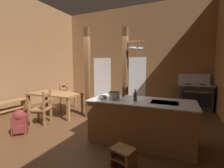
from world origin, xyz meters
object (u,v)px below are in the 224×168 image
backpack (19,122)px  stockpot_on_counter (114,96)px  stove_range (194,96)px  dining_table (56,95)px  kitchen_island (141,121)px  step_stool (123,155)px  bench_along_left_wall (4,106)px  mixing_bowl_on_counter (103,97)px  bottle_tall_on_counter (123,92)px  ladderback_chair_by_post (43,108)px  bottle_short_on_counter (135,96)px  ladderback_chair_near_window (67,96)px

backpack → stockpot_on_counter: bearing=18.5°
stove_range → dining_table: size_ratio=0.76×
kitchen_island → step_stool: (-0.05, -0.95, -0.27)m
kitchen_island → bench_along_left_wall: size_ratio=1.41×
step_stool → mixing_bowl_on_counter: bearing=135.3°
step_stool → backpack: bearing=177.9°
bottle_tall_on_counter → stove_range: bearing=61.4°
ladderback_chair_by_post → bottle_tall_on_counter: (2.25, 0.38, 0.54)m
stockpot_on_counter → mixing_bowl_on_counter: 0.26m
stove_range → mixing_bowl_on_counter: (-2.05, -3.65, 0.45)m
stove_range → dining_table: stove_range is taller
stockpot_on_counter → bottle_short_on_counter: size_ratio=1.26×
kitchen_island → bench_along_left_wall: 4.57m
mixing_bowl_on_counter → bench_along_left_wall: bearing=178.1°
ladderback_chair_by_post → bottle_short_on_counter: bearing=0.3°
ladderback_chair_near_window → bottle_short_on_counter: bearing=-26.9°
step_stool → kitchen_island: bearing=87.0°
bottle_tall_on_counter → ladderback_chair_near_window: bearing=155.9°
kitchen_island → backpack: size_ratio=3.65×
ladderback_chair_by_post → backpack: bearing=-86.2°
backpack → bottle_tall_on_counter: 2.56m
stockpot_on_counter → mixing_bowl_on_counter: size_ratio=1.57×
ladderback_chair_by_post → bottle_tall_on_counter: size_ratio=3.90×
kitchen_island → step_stool: size_ratio=5.15×
ladderback_chair_by_post → stockpot_on_counter: (2.18, -0.01, 0.53)m
stove_range → ladderback_chair_near_window: stove_range is taller
ladderback_chair_near_window → ladderback_chair_by_post: bearing=-71.7°
ladderback_chair_near_window → bottle_short_on_counter: size_ratio=3.89×
step_stool → stove_range: bearing=73.5°
ladderback_chair_near_window → mixing_bowl_on_counter: (2.47, -1.70, 0.48)m
bench_along_left_wall → mixing_bowl_on_counter: (3.77, -0.12, 0.63)m
dining_table → ladderback_chair_near_window: (-0.23, 0.82, -0.20)m
kitchen_island → stove_range: size_ratio=1.65×
stockpot_on_counter → stove_range: bearing=63.3°
step_stool → dining_table: 3.45m
bottle_tall_on_counter → ladderback_chair_by_post: bearing=-170.4°
mixing_bowl_on_counter → ladderback_chair_by_post: bearing=177.8°
bench_along_left_wall → mixing_bowl_on_counter: size_ratio=7.90×
stove_range → step_stool: size_ratio=3.13×
bench_along_left_wall → backpack: 2.03m
kitchen_island → ladderback_chair_near_window: 3.60m
backpack → stove_range: bearing=47.5°
bottle_short_on_counter → kitchen_island: bearing=50.0°
kitchen_island → bench_along_left_wall: bearing=-178.9°
ladderback_chair_near_window → backpack: (0.59, -2.35, -0.14)m
kitchen_island → step_stool: kitchen_island is taller
dining_table → stockpot_on_counter: 2.65m
ladderback_chair_near_window → bottle_tall_on_counter: bearing=-24.1°
bottle_short_on_counter → backpack: bearing=-164.1°
dining_table → bottle_tall_on_counter: (2.56, -0.43, 0.34)m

